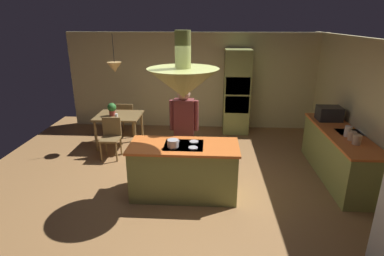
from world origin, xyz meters
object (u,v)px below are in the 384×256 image
at_px(cooking_pot_on_cooktop, 173,143).
at_px(cup_on_table, 116,116).
at_px(kitchen_island, 184,170).
at_px(microwave_on_counter, 329,113).
at_px(person_at_island, 184,127).
at_px(chair_by_back_wall, 127,117).
at_px(chair_facing_island, 111,135).
at_px(canister_sugar, 352,136).
at_px(dining_table, 119,119).
at_px(canister_tea, 348,131).
at_px(canister_flour, 357,140).
at_px(oven_tower, 237,92).
at_px(potted_plant_on_table, 112,109).

bearing_deg(cooking_pot_on_cooktop, cup_on_table, 127.13).
distance_m(kitchen_island, microwave_on_counter, 3.27).
bearing_deg(person_at_island, chair_by_back_wall, 128.46).
height_order(person_at_island, chair_facing_island, person_at_island).
distance_m(chair_facing_island, cup_on_table, 0.53).
xyz_separation_m(cup_on_table, canister_sugar, (4.53, -1.50, 0.18)).
distance_m(cup_on_table, canister_sugar, 4.77).
distance_m(dining_table, canister_tea, 4.80).
relative_size(chair_by_back_wall, canister_flour, 5.37).
bearing_deg(cup_on_table, chair_by_back_wall, 90.94).
bearing_deg(canister_tea, cooking_pot_on_cooktop, -166.89).
relative_size(kitchen_island, canister_tea, 9.61).
height_order(dining_table, cooking_pot_on_cooktop, cooking_pot_on_cooktop).
xyz_separation_m(oven_tower, person_at_island, (-1.15, -2.57, -0.08)).
relative_size(oven_tower, canister_tea, 11.49).
bearing_deg(chair_by_back_wall, canister_flour, 150.75).
bearing_deg(chair_by_back_wall, canister_tea, 154.33).
bearing_deg(canister_sugar, dining_table, 159.35).
distance_m(dining_table, potted_plant_on_table, 0.31).
bearing_deg(dining_table, potted_plant_on_table, -149.81).
height_order(dining_table, microwave_on_counter, microwave_on_counter).
height_order(cup_on_table, canister_flour, canister_flour).
bearing_deg(cup_on_table, canister_tea, -16.22).
bearing_deg(microwave_on_counter, cup_on_table, 175.26).
relative_size(cup_on_table, canister_tea, 0.48).
height_order(dining_table, canister_sugar, canister_sugar).
xyz_separation_m(cup_on_table, canister_flour, (4.53, -1.68, 0.19)).
distance_m(canister_flour, canister_tea, 0.36).
distance_m(kitchen_island, cooking_pot_on_cooktop, 0.57).
bearing_deg(oven_tower, canister_flour, -60.17).
height_order(canister_flour, canister_tea, canister_tea).
xyz_separation_m(canister_flour, cooking_pot_on_cooktop, (-3.00, -0.34, -0.00)).
xyz_separation_m(chair_facing_island, canister_sugar, (4.54, -1.06, 0.49)).
height_order(chair_by_back_wall, canister_sugar, canister_sugar).
distance_m(oven_tower, chair_facing_island, 3.38).
xyz_separation_m(dining_table, chair_by_back_wall, (0.00, 0.65, -0.15)).
xyz_separation_m(kitchen_island, potted_plant_on_table, (-1.82, 2.03, 0.47)).
bearing_deg(dining_table, person_at_island, -40.85).
relative_size(chair_by_back_wall, cup_on_table, 9.67).
xyz_separation_m(kitchen_island, dining_table, (-1.70, 2.10, 0.19)).
bearing_deg(cooking_pot_on_cooktop, oven_tower, 69.52).
height_order(canister_sugar, microwave_on_counter, microwave_on_counter).
xyz_separation_m(chair_by_back_wall, cooking_pot_on_cooktop, (1.54, -2.88, 0.49)).
relative_size(person_at_island, cup_on_table, 19.22).
bearing_deg(potted_plant_on_table, canister_tea, -17.40).
bearing_deg(cooking_pot_on_cooktop, chair_facing_island, 134.28).
xyz_separation_m(potted_plant_on_table, canister_flour, (4.66, -1.82, 0.07)).
bearing_deg(cooking_pot_on_cooktop, microwave_on_counter, 28.66).
bearing_deg(oven_tower, chair_facing_island, -147.35).
relative_size(oven_tower, chair_by_back_wall, 2.49).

